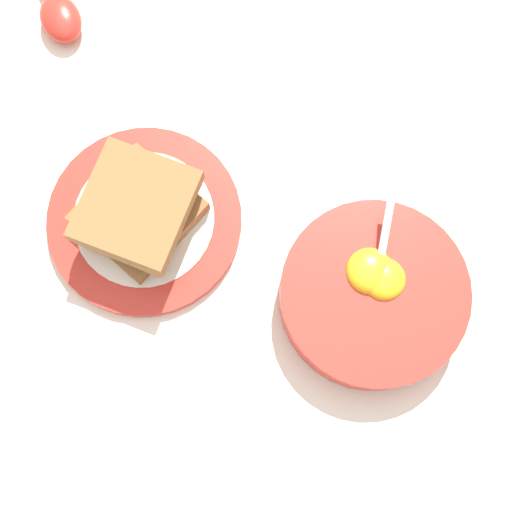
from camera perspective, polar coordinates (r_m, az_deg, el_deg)
ground_plane at (r=0.76m, az=0.78°, el=14.27°), size 3.00×3.00×0.00m
egg_bowl at (r=0.67m, az=9.35°, el=-3.01°), size 0.17×0.17×0.07m
toast_plate at (r=0.70m, az=-8.90°, el=2.86°), size 0.19×0.19×0.01m
toast_sandwich at (r=0.67m, az=-9.50°, el=3.69°), size 0.13×0.13×0.05m
soup_spoon at (r=0.81m, az=-15.83°, el=18.44°), size 0.12×0.14×0.03m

